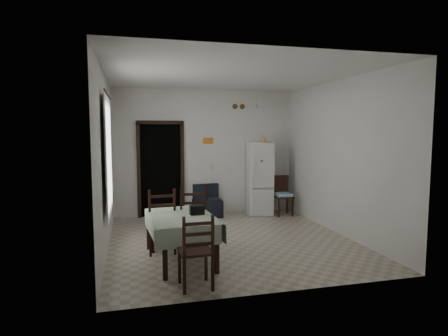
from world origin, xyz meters
TOP-DOWN VIEW (x-y plane):
  - ground at (0.00, 0.00)m, footprint 4.50×4.50m
  - ceiling at (0.00, 0.00)m, footprint 4.20×4.50m
  - wall_back at (0.00, 2.25)m, footprint 4.20×0.02m
  - wall_front at (0.00, -2.25)m, footprint 4.20×0.02m
  - wall_left at (-2.10, 0.00)m, footprint 0.02×4.50m
  - wall_right at (2.10, 0.00)m, footprint 0.02×4.50m
  - doorway at (-1.05, 2.45)m, footprint 1.06×0.52m
  - window_recess at (-2.15, -0.20)m, footprint 0.10×1.20m
  - curtain at (-2.04, -0.20)m, footprint 0.02×1.45m
  - curtain_rod at (-2.03, -0.20)m, footprint 0.02×1.60m
  - calendar at (0.05, 2.24)m, footprint 0.28×0.02m
  - calendar_image at (0.05, 2.23)m, footprint 0.24×0.01m
  - light_switch at (0.15, 2.24)m, footprint 0.08×0.02m
  - vent_left at (0.70, 2.23)m, footprint 0.12×0.03m
  - vent_right at (0.88, 2.23)m, footprint 0.12×0.03m
  - emergency_light at (1.35, 2.21)m, footprint 0.25×0.07m
  - fridge at (1.21, 1.93)m, footprint 0.60×0.60m
  - tan_cone at (1.27, 1.86)m, footprint 0.23×0.23m
  - navy_seat at (-0.03, 1.93)m, footprint 0.64×0.62m
  - corner_chair at (1.69, 1.63)m, footprint 0.41×0.41m
  - dining_table at (-1.00, -0.93)m, footprint 1.00×1.43m
  - black_bag at (-0.77, -0.90)m, footprint 0.22×0.14m
  - dining_chair_far_left at (-1.26, -0.36)m, footprint 0.47×0.47m
  - dining_chair_far_right at (-0.73, -0.33)m, footprint 0.51×0.51m
  - dining_chair_near_head at (-0.95, -1.85)m, footprint 0.42×0.42m

SIDE VIEW (x-z plane):
  - ground at x=0.00m, z-range 0.00..0.00m
  - dining_table at x=-1.00m, z-range 0.00..0.71m
  - navy_seat at x=-0.03m, z-range 0.00..0.72m
  - corner_chair at x=1.69m, z-range 0.00..0.91m
  - dining_chair_near_head at x=-0.95m, z-range 0.00..0.95m
  - dining_chair_far_left at x=-1.26m, z-range 0.00..1.05m
  - dining_chair_far_right at x=-0.73m, z-range 0.00..1.05m
  - black_bag at x=-0.77m, z-range 0.71..0.84m
  - fridge at x=1.21m, z-range 0.00..1.68m
  - doorway at x=-1.05m, z-range -0.05..2.17m
  - light_switch at x=0.15m, z-range 1.04..1.16m
  - wall_back at x=0.00m, z-range 0.00..2.90m
  - wall_front at x=0.00m, z-range 0.00..2.90m
  - wall_left at x=-2.10m, z-range 0.00..2.90m
  - wall_right at x=2.10m, z-range 0.00..2.90m
  - window_recess at x=-2.15m, z-range 0.75..2.35m
  - curtain at x=-2.04m, z-range 0.62..2.48m
  - calendar at x=0.05m, z-range 1.42..1.82m
  - calendar_image at x=0.05m, z-range 1.65..1.79m
  - tan_cone at x=1.27m, z-range 1.68..1.86m
  - curtain_rod at x=-2.03m, z-range 2.49..2.51m
  - vent_left at x=0.70m, z-range 2.46..2.58m
  - vent_right at x=0.88m, z-range 2.46..2.58m
  - emergency_light at x=1.35m, z-range 2.50..2.59m
  - ceiling at x=0.00m, z-range 2.89..2.91m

